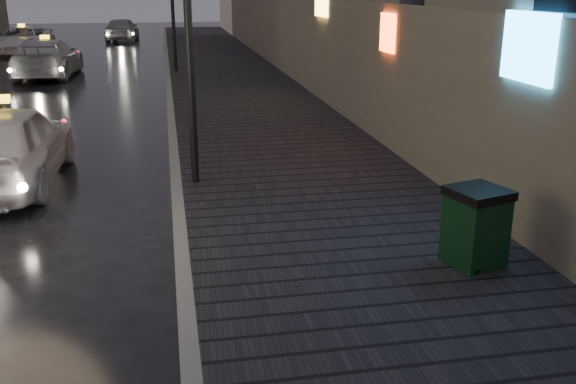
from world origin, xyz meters
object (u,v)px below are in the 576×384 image
at_px(taxi_mid, 47,58).
at_px(car_far, 122,29).
at_px(trash_bin, 476,226).
at_px(taxi_near, 6,145).
at_px(taxi_far, 23,40).

height_order(taxi_mid, car_far, car_far).
xyz_separation_m(trash_bin, car_far, (-6.38, 37.04, 0.09)).
distance_m(trash_bin, taxi_near, 8.51).
height_order(trash_bin, taxi_mid, taxi_mid).
height_order(trash_bin, car_far, car_far).
height_order(trash_bin, taxi_near, taxi_near).
bearing_deg(taxi_near, taxi_far, -77.59).
relative_size(trash_bin, taxi_near, 0.22).
distance_m(taxi_mid, taxi_far, 10.30).
bearing_deg(taxi_far, car_far, 59.61).
bearing_deg(taxi_near, taxi_mid, -81.42).
distance_m(trash_bin, taxi_far, 32.21).
xyz_separation_m(taxi_near, car_far, (0.34, 31.82, -0.01)).
bearing_deg(taxi_far, taxi_mid, -69.57).
relative_size(taxi_mid, taxi_far, 1.02).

